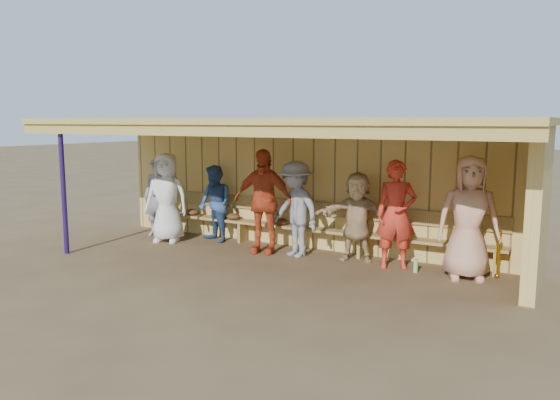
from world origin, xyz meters
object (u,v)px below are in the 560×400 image
object	(u,v)px
player_d	(263,201)
player_h	(469,218)
player_b	(166,197)
player_e	(296,209)
player_f	(357,217)
player_g	(396,215)
player_a	(157,197)
bench	(300,222)
player_c	(215,204)

from	to	relation	value
player_d	player_h	bearing A→B (deg)	-8.00
player_b	player_e	xyz separation A→B (m)	(2.86, 0.23, -0.04)
player_f	player_g	xyz separation A→B (m)	(0.75, -0.13, 0.12)
player_e	player_h	xyz separation A→B (m)	(3.02, 0.05, 0.10)
player_d	player_f	distance (m)	1.79
player_e	player_f	xyz separation A→B (m)	(1.09, 0.25, -0.08)
player_d	player_f	xyz separation A→B (m)	(1.75, 0.32, -0.19)
player_a	bench	size ratio (longest dim) A/B	0.22
player_b	player_h	distance (m)	5.89
player_a	player_g	xyz separation A→B (m)	(5.27, 0.01, 0.08)
player_c	player_h	distance (m)	5.02
player_h	player_g	bearing A→B (deg)	156.45
player_b	player_e	world-z (taller)	player_b
player_b	bench	distance (m)	2.80
player_b	player_f	distance (m)	3.99
player_d	player_f	size ratio (longest dim) A/B	1.24
player_d	player_h	size ratio (longest dim) A/B	1.00
player_c	player_e	bearing A→B (deg)	12.79
player_b	player_c	world-z (taller)	player_b
player_c	player_h	xyz separation A→B (m)	(5.01, -0.20, 0.19)
player_c	player_e	size ratio (longest dim) A/B	0.90
player_c	bench	bearing A→B (deg)	29.73
player_c	player_d	world-z (taller)	player_d
player_a	player_e	world-z (taller)	player_e
player_g	player_d	bearing A→B (deg)	161.23
player_b	bench	bearing A→B (deg)	-2.84
player_a	player_e	bearing A→B (deg)	-15.27
player_c	player_f	world-z (taller)	player_f
player_d	player_g	size ratio (longest dim) A/B	1.07
player_b	player_h	world-z (taller)	player_h
player_e	player_f	bearing A→B (deg)	34.96
player_d	bench	bearing A→B (deg)	44.24
player_d	player_e	bearing A→B (deg)	-4.29
player_b	player_g	distance (m)	4.71
player_b	player_h	size ratio (longest dim) A/B	0.94
player_b	player_f	xyz separation A→B (m)	(3.95, 0.48, -0.12)
player_f	player_g	bearing A→B (deg)	-23.52
player_e	player_g	world-z (taller)	player_g
player_c	player_g	xyz separation A→B (m)	(3.83, -0.13, 0.12)
player_f	bench	xyz separation A→B (m)	(-1.30, 0.31, -0.26)
player_h	bench	world-z (taller)	player_h
player_c	player_d	xyz separation A→B (m)	(1.33, -0.32, 0.19)
player_c	player_d	size ratio (longest dim) A/B	0.80
bench	player_d	bearing A→B (deg)	-125.96
player_a	player_b	distance (m)	0.67
player_h	bench	size ratio (longest dim) A/B	0.26
player_g	player_f	bearing A→B (deg)	147.09
player_b	player_e	distance (m)	2.87
player_g	bench	bearing A→B (deg)	144.94
player_a	player_b	bearing A→B (deg)	-44.57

